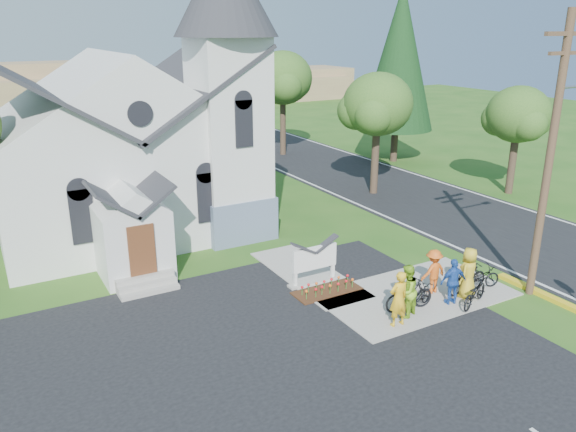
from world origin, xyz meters
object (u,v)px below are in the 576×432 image
cyclist_1 (406,291)px  cyclist_2 (453,281)px  church_sign (315,258)px  utility_pole (552,150)px  bike_2 (475,292)px  cyclist_0 (399,299)px  bike_3 (467,278)px  cyclist_3 (433,271)px  bike_4 (479,278)px  bike_0 (418,297)px  bike_1 (409,295)px  cyclist_4 (468,273)px

cyclist_1 → cyclist_2: 2.06m
church_sign → utility_pole: size_ratio=0.22×
bike_2 → cyclist_2: bearing=28.5°
cyclist_0 → bike_3: (3.78, 0.58, -0.39)m
cyclist_3 → bike_4: cyclist_3 is taller
bike_0 → bike_1: bike_1 is taller
cyclist_1 → bike_4: 3.85m
utility_pole → bike_4: size_ratio=5.81×
church_sign → bike_2: church_sign is taller
cyclist_2 → bike_4: (1.75, 0.37, -0.40)m
church_sign → utility_pole: (6.56, -4.70, 4.38)m
bike_4 → bike_0: bearing=103.0°
cyclist_1 → cyclist_3: bearing=-177.2°
bike_1 → bike_4: 3.43m
cyclist_2 → cyclist_4: 0.85m
utility_pole → cyclist_2: bearing=166.5°
utility_pole → bike_3: bearing=152.5°
utility_pole → cyclist_4: bearing=159.9°
bike_1 → church_sign: bearing=32.3°
cyclist_0 → bike_1: bearing=-147.2°
bike_0 → cyclist_3: size_ratio=0.97×
bike_0 → bike_3: 2.39m
cyclist_1 → cyclist_4: 2.90m
cyclist_3 → cyclist_4: 1.23m
bike_3 → cyclist_4: bearing=131.6°
church_sign → cyclist_2: size_ratio=1.30×
cyclist_3 → bike_4: size_ratio=0.97×
utility_pole → bike_1: (-4.93, 1.15, -4.79)m
bike_4 → bike_3: bearing=104.6°
cyclist_3 → cyclist_4: size_ratio=0.88×
bike_1 → bike_2: bike_1 is taller
bike_1 → bike_4: bike_1 is taller
cyclist_3 → bike_3: size_ratio=0.88×
cyclist_1 → church_sign: bearing=-92.8°
church_sign → cyclist_3: cyclist_3 is taller
cyclist_0 → bike_4: bearing=-170.2°
bike_0 → bike_4: size_ratio=0.95×
cyclist_1 → cyclist_2: size_ratio=1.10×
utility_pole → bike_4: 5.25m
bike_4 → cyclist_2: bearing=114.0°
cyclist_3 → church_sign: bearing=-42.0°
bike_0 → bike_3: size_ratio=0.85×
church_sign → bike_4: bearing=-35.0°
bike_0 → bike_1: size_ratio=0.87×
cyclist_4 → cyclist_1: bearing=-17.4°
cyclist_0 → bike_4: size_ratio=1.12×
bike_3 → bike_0: bearing=88.4°
utility_pole → cyclist_0: bearing=174.8°
church_sign → cyclist_4: bearing=-42.6°
bike_0 → cyclist_1: bearing=87.7°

